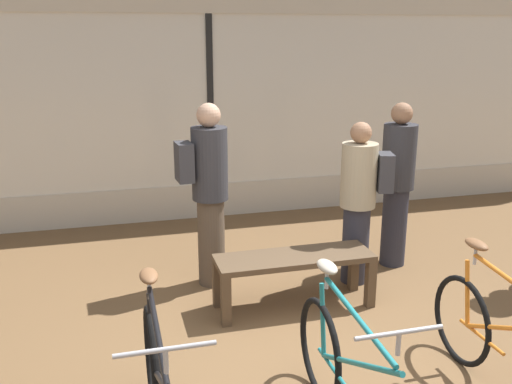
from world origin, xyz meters
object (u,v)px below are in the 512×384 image
customer_near_rack (360,198)px  customer_by_window (397,182)px  display_bench (294,265)px  bicycle_right (508,351)px  customer_mid_floor (208,189)px

customer_near_rack → customer_by_window: 0.63m
display_bench → customer_near_rack: bearing=24.7°
customer_by_window → bicycle_right: bearing=-100.2°
customer_mid_floor → customer_near_rack: bearing=-13.0°
display_bench → customer_near_rack: customer_near_rack is taller
bicycle_right → customer_near_rack: 2.08m
bicycle_right → customer_by_window: (0.42, 2.33, 0.52)m
bicycle_right → customer_near_rack: (-0.14, 2.02, 0.47)m
customer_near_rack → customer_by_window: bearing=28.5°
customer_near_rack → customer_mid_floor: customer_mid_floor is taller
display_bench → customer_by_window: size_ratio=0.82×
customer_by_window → customer_mid_floor: customer_mid_floor is taller
bicycle_right → customer_by_window: size_ratio=1.01×
display_bench → customer_near_rack: 0.96m
display_bench → customer_mid_floor: customer_mid_floor is taller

